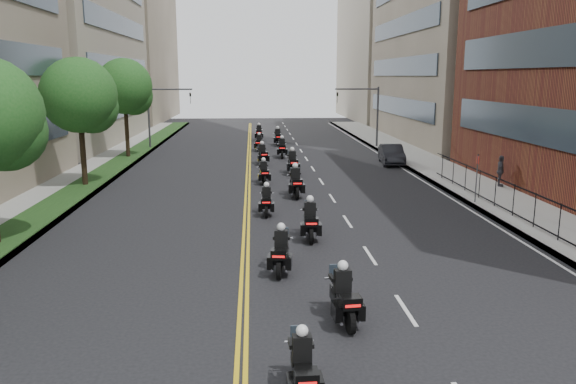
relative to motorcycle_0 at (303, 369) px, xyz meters
The scene contains 24 objects.
sidewalk_right 27.05m from the motorcycle_0, 63.33° to the left, with size 4.00×90.00×0.15m, color gray.
sidewalk_left 26.93m from the motorcycle_0, 116.13° to the left, with size 4.00×90.00×0.15m, color gray.
grass_strip 26.58m from the motorcycle_0, 114.59° to the left, with size 2.00×90.00×0.04m, color #173814.
building_right_far 81.10m from the motorcycle_0, 74.33° to the left, with size 15.00×28.00×26.00m, color gray.
building_left_far 81.16m from the motorcycle_0, 105.81° to the left, with size 16.00×28.00×26.00m, color #786B57.
iron_fence 15.78m from the motorcycle_0, 45.08° to the left, with size 0.05×28.00×1.50m.
street_trees 21.34m from the motorcycle_0, 121.53° to the left, with size 4.40×38.40×7.98m.
traffic_signal_right 42.41m from the motorcycle_0, 76.77° to the left, with size 4.09×0.20×5.60m.
traffic_signal_left 42.34m from the motorcycle_0, 102.86° to the left, with size 4.09×0.20×5.60m.
motorcycle_0 is the anchor object (origin of this frame).
motorcycle_1 3.80m from the motorcycle_0, 67.95° to the left, with size 0.63×2.31×1.70m.
motorcycle_2 7.61m from the motorcycle_0, 90.51° to the left, with size 0.70×2.29×1.70m.
motorcycle_3 11.60m from the motorcycle_0, 83.39° to the left, with size 0.58×2.43×1.80m.
motorcycle_4 15.75m from the motorcycle_0, 91.27° to the left, with size 0.51×2.15×1.58m.
motorcycle_5 19.79m from the motorcycle_0, 86.06° to the left, with size 0.59×2.55×1.88m.
motorcycle_6 23.71m from the motorcycle_0, 90.77° to the left, with size 0.57×2.20×1.62m.
motorcycle_7 27.15m from the motorcycle_0, 86.39° to the left, with size 0.59×2.49×1.84m.
motorcycle_8 31.43m from the motorcycle_0, 90.48° to the left, with size 0.73×2.39×1.77m.
motorcycle_9 35.04m from the motorcycle_0, 87.68° to the left, with size 0.57×2.45×1.81m.
motorcycle_10 39.53m from the motorcycle_0, 90.60° to the left, with size 0.63×2.21×1.63m.
motorcycle_11 43.21m from the motorcycle_0, 88.09° to the left, with size 0.60×2.53×1.86m.
motorcycle_12 47.51m from the motorcycle_0, 90.38° to the left, with size 0.58×2.49×1.84m.
parked_sedan 32.47m from the motorcycle_0, 72.91° to the left, with size 1.56×4.48×1.48m, color black.
pedestrian_c 25.24m from the motorcycle_0, 57.27° to the left, with size 1.08×0.45×1.84m, color #3B3940.
Camera 1 is at (-1.12, -9.81, 6.58)m, focal length 35.00 mm.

